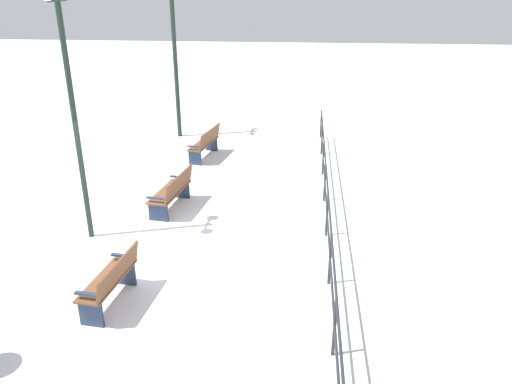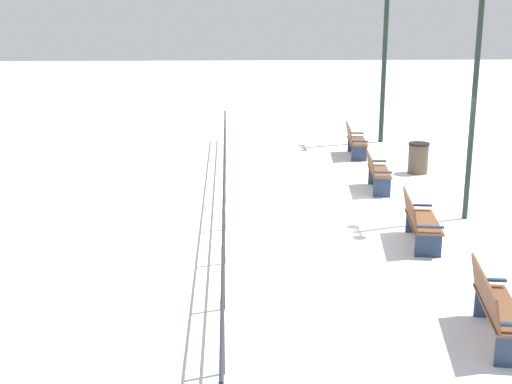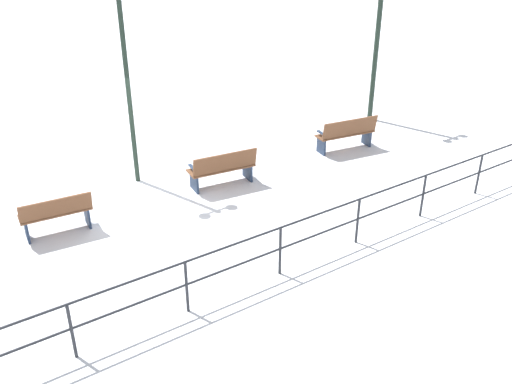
{
  "view_description": "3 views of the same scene",
  "coord_description": "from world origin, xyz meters",
  "px_view_note": "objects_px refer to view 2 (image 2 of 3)",
  "views": [
    {
      "loc": [
        -3.23,
        8.46,
        4.89
      ],
      "look_at": [
        -2.2,
        -1.4,
        0.74
      ],
      "focal_mm": 34.41,
      "sensor_mm": 36.0,
      "label": 1
    },
    {
      "loc": [
        -3.65,
        -14.09,
        4.33
      ],
      "look_at": [
        -3.1,
        -0.43,
        0.63
      ],
      "focal_mm": 49.52,
      "sensor_mm": 36.0,
      "label": 2
    },
    {
      "loc": [
        -10.38,
        4.1,
        5.94
      ],
      "look_at": [
        -2.08,
        -1.55,
        0.75
      ],
      "focal_mm": 39.6,
      "sensor_mm": 36.0,
      "label": 3
    }
  ],
  "objects_px": {
    "bench_third": "(377,171)",
    "lamppost_middle": "(478,51)",
    "bench_fourth": "(355,140)",
    "lamppost_far": "(385,40)",
    "bench_nearest": "(495,306)",
    "bench_second": "(419,220)",
    "trash_bin": "(418,158)"
  },
  "relations": [
    {
      "from": "bench_third",
      "to": "lamppost_middle",
      "type": "height_order",
      "value": "lamppost_middle"
    },
    {
      "from": "bench_fourth",
      "to": "lamppost_middle",
      "type": "distance_m",
      "value": 6.89
    },
    {
      "from": "lamppost_middle",
      "to": "lamppost_far",
      "type": "bearing_deg",
      "value": 90.0
    },
    {
      "from": "bench_nearest",
      "to": "bench_fourth",
      "type": "distance_m",
      "value": 11.48
    },
    {
      "from": "bench_nearest",
      "to": "bench_fourth",
      "type": "bearing_deg",
      "value": 98.21
    },
    {
      "from": "bench_nearest",
      "to": "bench_third",
      "type": "xyz_separation_m",
      "value": [
        0.03,
        7.65,
        -0.02
      ]
    },
    {
      "from": "lamppost_middle",
      "to": "lamppost_far",
      "type": "distance_m",
      "value": 8.24
    },
    {
      "from": "bench_third",
      "to": "lamppost_far",
      "type": "height_order",
      "value": "lamppost_far"
    },
    {
      "from": "lamppost_far",
      "to": "bench_fourth",
      "type": "bearing_deg",
      "value": -120.05
    },
    {
      "from": "bench_third",
      "to": "lamppost_far",
      "type": "xyz_separation_m",
      "value": [
        1.38,
        5.95,
        2.73
      ]
    },
    {
      "from": "bench_second",
      "to": "bench_nearest",
      "type": "bearing_deg",
      "value": -82.95
    },
    {
      "from": "bench_third",
      "to": "bench_fourth",
      "type": "height_order",
      "value": "bench_fourth"
    },
    {
      "from": "lamppost_middle",
      "to": "trash_bin",
      "type": "height_order",
      "value": "lamppost_middle"
    },
    {
      "from": "lamppost_middle",
      "to": "bench_third",
      "type": "bearing_deg",
      "value": 121.0
    },
    {
      "from": "bench_nearest",
      "to": "lamppost_middle",
      "type": "bearing_deg",
      "value": 84.41
    },
    {
      "from": "bench_fourth",
      "to": "trash_bin",
      "type": "relative_size",
      "value": 1.89
    },
    {
      "from": "lamppost_far",
      "to": "lamppost_middle",
      "type": "bearing_deg",
      "value": -90.0
    },
    {
      "from": "bench_second",
      "to": "lamppost_middle",
      "type": "height_order",
      "value": "lamppost_middle"
    },
    {
      "from": "bench_nearest",
      "to": "trash_bin",
      "type": "relative_size",
      "value": 2.1
    },
    {
      "from": "bench_fourth",
      "to": "lamppost_middle",
      "type": "xyz_separation_m",
      "value": [
        1.23,
        -6.12,
        2.93
      ]
    },
    {
      "from": "bench_second",
      "to": "bench_fourth",
      "type": "height_order",
      "value": "bench_fourth"
    },
    {
      "from": "bench_third",
      "to": "bench_nearest",
      "type": "bearing_deg",
      "value": -84.54
    },
    {
      "from": "bench_second",
      "to": "lamppost_middle",
      "type": "distance_m",
      "value": 3.6
    },
    {
      "from": "lamppost_middle",
      "to": "bench_nearest",
      "type": "bearing_deg",
      "value": -104.7
    },
    {
      "from": "bench_second",
      "to": "bench_fourth",
      "type": "relative_size",
      "value": 1.06
    },
    {
      "from": "bench_second",
      "to": "trash_bin",
      "type": "bearing_deg",
      "value": 82.6
    },
    {
      "from": "bench_second",
      "to": "lamppost_far",
      "type": "distance_m",
      "value": 10.24
    },
    {
      "from": "bench_third",
      "to": "lamppost_middle",
      "type": "bearing_deg",
      "value": -53.29
    },
    {
      "from": "bench_fourth",
      "to": "trash_bin",
      "type": "height_order",
      "value": "bench_fourth"
    },
    {
      "from": "bench_second",
      "to": "trash_bin",
      "type": "height_order",
      "value": "bench_second"
    },
    {
      "from": "bench_third",
      "to": "trash_bin",
      "type": "xyz_separation_m",
      "value": [
        1.44,
        1.69,
        -0.06
      ]
    },
    {
      "from": "bench_third",
      "to": "trash_bin",
      "type": "relative_size",
      "value": 1.77
    }
  ]
}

